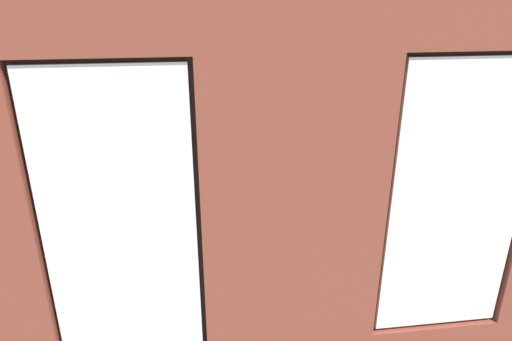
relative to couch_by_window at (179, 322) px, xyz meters
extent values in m
cube|color=brown|center=(-0.81, -2.24, -0.38)|extent=(6.61, 6.54, 0.10)
cube|color=brown|center=(-0.81, 0.65, 1.46)|extent=(1.17, 0.16, 3.57)
cube|color=white|center=(-1.88, 0.69, 1.32)|extent=(0.90, 0.03, 1.91)
cube|color=#38281E|center=(-1.88, 0.63, 1.32)|extent=(0.96, 0.04, 1.97)
cube|color=white|center=(0.25, 0.69, 1.32)|extent=(0.90, 0.03, 1.91)
cube|color=#38281E|center=(0.25, 0.63, 1.32)|extent=(0.96, 0.04, 1.97)
cube|color=olive|center=(-0.81, 0.55, 0.31)|extent=(3.29, 0.24, 0.06)
cube|color=black|center=(-0.81, 0.56, 1.76)|extent=(0.51, 0.03, 0.63)
cube|color=teal|center=(-0.81, 0.55, 1.76)|extent=(0.45, 0.01, 0.57)
cube|color=black|center=(0.00, -0.05, -0.12)|extent=(1.91, 0.85, 0.42)
cube|color=black|center=(0.00, 0.28, 0.28)|extent=(1.91, 0.24, 0.38)
cube|color=black|center=(-0.85, -0.05, 0.19)|extent=(0.22, 0.85, 0.24)
cube|color=black|center=(0.85, -0.05, 0.19)|extent=(0.22, 0.85, 0.24)
cube|color=black|center=(-0.37, -0.09, 0.15)|extent=(0.68, 0.65, 0.12)
cube|color=black|center=(0.37, -0.09, 0.15)|extent=(0.68, 0.65, 0.12)
cube|color=black|center=(-3.07, -2.34, -0.12)|extent=(0.85, 1.87, 0.42)
cube|color=black|center=(-3.39, -2.34, 0.28)|extent=(0.24, 1.86, 0.38)
cube|color=black|center=(-3.07, -3.16, 0.19)|extent=(0.85, 0.22, 0.24)
cube|color=black|center=(-3.07, -1.52, 0.19)|extent=(0.85, 0.22, 0.24)
cube|color=black|center=(-3.03, -2.70, 0.15)|extent=(0.65, 0.66, 0.12)
cube|color=black|center=(-3.03, -1.99, 0.15)|extent=(0.65, 0.66, 0.12)
cube|color=tan|center=(-1.11, -2.47, 0.11)|extent=(1.59, 0.85, 0.04)
cube|color=tan|center=(-1.85, -2.83, -0.12)|extent=(0.07, 0.07, 0.42)
cube|color=tan|center=(-0.38, -2.83, -0.12)|extent=(0.07, 0.07, 0.42)
cube|color=tan|center=(-1.85, -2.11, -0.12)|extent=(0.07, 0.07, 0.42)
cube|color=tan|center=(-0.38, -2.11, -0.12)|extent=(0.07, 0.07, 0.42)
cylinder|color=#B23D38|center=(-1.11, -2.47, 0.17)|extent=(0.07, 0.07, 0.09)
cylinder|color=beige|center=(-1.55, -2.62, 0.17)|extent=(0.13, 0.13, 0.08)
sphere|color=#3D8E42|center=(-1.55, -2.62, 0.28)|extent=(0.15, 0.15, 0.15)
cube|color=#59595B|center=(-1.23, -2.34, 0.14)|extent=(0.18, 0.08, 0.02)
cube|color=black|center=(1.84, -2.63, -0.07)|extent=(1.00, 0.42, 0.52)
cube|color=black|center=(1.84, -2.63, 0.22)|extent=(0.44, 0.20, 0.05)
cube|color=black|center=(1.84, -2.63, 0.27)|extent=(0.06, 0.04, 0.06)
cube|color=black|center=(1.84, -2.63, 0.61)|extent=(1.00, 0.04, 0.61)
cube|color=black|center=(1.84, -2.66, 0.61)|extent=(0.95, 0.01, 0.56)
cylinder|color=brown|center=(1.54, -4.46, -0.17)|extent=(0.26, 0.26, 0.32)
cylinder|color=brown|center=(1.54, -4.46, 0.13)|extent=(0.05, 0.05, 0.26)
cone|color=#337F38|center=(1.75, -4.44, 0.48)|extent=(0.56, 0.22, 0.57)
cone|color=#337F38|center=(1.64, -4.23, 0.44)|extent=(0.40, 0.62, 0.50)
cone|color=#337F38|center=(1.45, -4.24, 0.45)|extent=(0.39, 0.61, 0.52)
cone|color=#337F38|center=(1.32, -4.47, 0.46)|extent=(0.58, 0.21, 0.54)
cone|color=#337F38|center=(1.40, -4.65, 0.45)|extent=(0.48, 0.58, 0.52)
cone|color=#337F38|center=(1.64, -4.67, 0.45)|extent=(0.41, 0.61, 0.52)
cylinder|color=brown|center=(1.29, -1.68, -0.14)|extent=(0.39, 0.39, 0.38)
cylinder|color=brown|center=(1.29, -1.68, 0.08)|extent=(0.06, 0.06, 0.06)
ellipsoid|color=#337F38|center=(1.29, -1.68, 0.32)|extent=(0.65, 0.65, 0.42)
cylinder|color=#47423D|center=(-1.41, -0.05, -0.16)|extent=(0.29, 0.29, 0.35)
cylinder|color=brown|center=(-1.41, -0.05, 0.23)|extent=(0.05, 0.05, 0.41)
cone|color=#286B2D|center=(-1.18, -0.04, 0.67)|extent=(0.56, 0.18, 0.58)
cone|color=#286B2D|center=(-1.27, 0.15, 0.65)|extent=(0.46, 0.57, 0.54)
cone|color=#286B2D|center=(-1.52, 0.17, 0.64)|extent=(0.41, 0.60, 0.53)
cone|color=#286B2D|center=(-1.59, -0.04, 0.70)|extent=(0.50, 0.18, 0.62)
cone|color=#286B2D|center=(-1.49, -0.30, 0.63)|extent=(0.34, 0.63, 0.51)
cone|color=#286B2D|center=(-1.29, -0.21, 0.69)|extent=(0.42, 0.51, 0.60)
camera|label=1|loc=(-0.23, 3.17, 2.64)|focal=32.00mm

